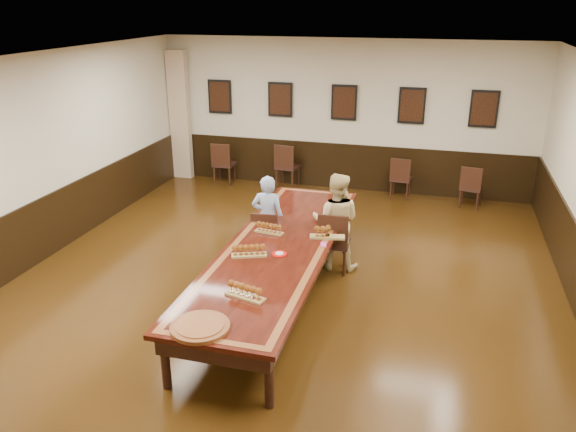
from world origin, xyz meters
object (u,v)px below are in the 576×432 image
(chair_man, at_px, (267,236))
(conference_table, at_px, (278,254))
(spare_chair_a, at_px, (224,163))
(person_man, at_px, (268,218))
(chair_woman, at_px, (334,241))
(spare_chair_d, at_px, (471,186))
(carved_platter, at_px, (200,327))
(spare_chair_b, at_px, (288,165))
(spare_chair_c, at_px, (401,177))
(person_woman, at_px, (336,221))

(chair_man, xyz_separation_m, conference_table, (0.47, -0.96, 0.17))
(spare_chair_a, relative_size, person_man, 0.68)
(chair_woman, distance_m, conference_table, 1.14)
(spare_chair_d, xyz_separation_m, carved_platter, (-2.90, -6.68, 0.34))
(spare_chair_a, bearing_deg, spare_chair_d, 176.97)
(spare_chair_a, xyz_separation_m, spare_chair_d, (5.35, -0.18, -0.04))
(chair_woman, height_order, person_man, person_man)
(spare_chair_b, bearing_deg, person_man, 107.43)
(person_man, bearing_deg, chair_woman, 169.97)
(spare_chair_a, xyz_separation_m, person_man, (2.15, -3.57, 0.23))
(spare_chair_c, height_order, person_woman, person_woman)
(chair_man, xyz_separation_m, person_man, (-0.01, 0.09, 0.26))
(spare_chair_b, bearing_deg, spare_chair_d, -177.82)
(chair_man, bearing_deg, carved_platter, 90.11)
(conference_table, bearing_deg, spare_chair_d, 58.62)
(spare_chair_b, relative_size, person_woman, 0.64)
(conference_table, bearing_deg, spare_chair_b, 103.96)
(chair_woman, xyz_separation_m, person_woman, (-0.00, 0.10, 0.28))
(spare_chair_a, height_order, spare_chair_d, spare_chair_a)
(chair_man, relative_size, carved_platter, 1.32)
(chair_man, xyz_separation_m, person_woman, (1.08, 0.10, 0.32))
(chair_man, xyz_separation_m, carved_platter, (0.28, -3.19, 0.33))
(conference_table, height_order, carved_platter, carved_platter)
(spare_chair_a, bearing_deg, person_man, 119.91)
(spare_chair_a, bearing_deg, conference_table, 118.52)
(spare_chair_c, distance_m, person_woman, 3.70)
(spare_chair_c, bearing_deg, conference_table, 79.15)
(chair_woman, relative_size, spare_chair_b, 0.99)
(chair_man, relative_size, chair_woman, 0.90)
(chair_man, bearing_deg, spare_chair_a, -64.45)
(chair_man, height_order, spare_chair_a, spare_chair_a)
(person_man, relative_size, conference_table, 0.28)
(chair_woman, relative_size, spare_chair_d, 1.12)
(chair_man, relative_size, person_woman, 0.58)
(spare_chair_d, bearing_deg, person_man, 57.31)
(spare_chair_a, relative_size, carved_platter, 1.42)
(person_woman, bearing_deg, spare_chair_d, -124.38)
(spare_chair_b, distance_m, spare_chair_c, 2.49)
(spare_chair_b, bearing_deg, spare_chair_c, -175.15)
(chair_woman, height_order, spare_chair_b, spare_chair_b)
(spare_chair_c, bearing_deg, spare_chair_b, 2.90)
(spare_chair_b, xyz_separation_m, person_woman, (1.79, -3.70, 0.27))
(chair_man, distance_m, person_woman, 1.13)
(chair_woman, bearing_deg, chair_man, -2.69)
(chair_woman, bearing_deg, person_man, -7.57)
(chair_man, distance_m, spare_chair_b, 3.87)
(spare_chair_d, height_order, person_man, person_man)
(person_woman, bearing_deg, spare_chair_a, -50.26)
(carved_platter, bearing_deg, spare_chair_b, 98.08)
(spare_chair_d, xyz_separation_m, person_man, (-3.20, -3.40, 0.27))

